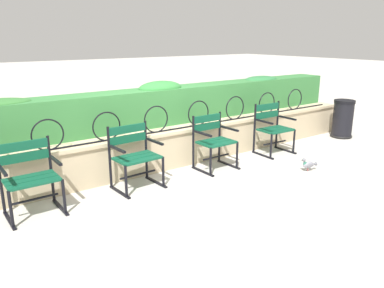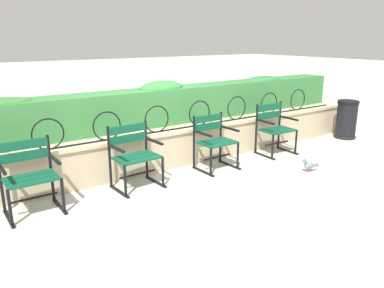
{
  "view_description": "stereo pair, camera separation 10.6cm",
  "coord_description": "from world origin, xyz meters",
  "px_view_note": "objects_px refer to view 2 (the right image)",
  "views": [
    {
      "loc": [
        -3.06,
        -4.09,
        2.04
      ],
      "look_at": [
        0.0,
        0.13,
        0.55
      ],
      "focal_mm": 35.38,
      "sensor_mm": 36.0,
      "label": 1
    },
    {
      "loc": [
        -2.98,
        -4.15,
        2.04
      ],
      "look_at": [
        0.0,
        0.13,
        0.55
      ],
      "focal_mm": 35.38,
      "sensor_mm": 36.0,
      "label": 2
    }
  ],
  "objects_px": {
    "park_chair_centre_left": "(134,154)",
    "pigeon_near_chairs": "(310,165)",
    "park_chair_centre_right": "(214,140)",
    "park_chair_rightmost": "(274,127)",
    "park_chair_leftmost": "(29,175)",
    "trash_bin": "(346,120)"
  },
  "relations": [
    {
      "from": "park_chair_centre_left",
      "to": "trash_bin",
      "type": "distance_m",
      "value": 4.78
    },
    {
      "from": "park_chair_centre_left",
      "to": "park_chair_leftmost",
      "type": "bearing_deg",
      "value": -179.12
    },
    {
      "from": "pigeon_near_chairs",
      "to": "trash_bin",
      "type": "bearing_deg",
      "value": 21.93
    },
    {
      "from": "pigeon_near_chairs",
      "to": "park_chair_rightmost",
      "type": "bearing_deg",
      "value": 74.64
    },
    {
      "from": "park_chair_centre_left",
      "to": "pigeon_near_chairs",
      "type": "bearing_deg",
      "value": -22.61
    },
    {
      "from": "park_chair_leftmost",
      "to": "pigeon_near_chairs",
      "type": "distance_m",
      "value": 4.01
    },
    {
      "from": "park_chair_centre_left",
      "to": "park_chair_centre_right",
      "type": "height_order",
      "value": "park_chair_centre_left"
    },
    {
      "from": "park_chair_rightmost",
      "to": "park_chair_centre_right",
      "type": "bearing_deg",
      "value": -179.14
    },
    {
      "from": "park_chair_centre_left",
      "to": "pigeon_near_chairs",
      "type": "relative_size",
      "value": 3.03
    },
    {
      "from": "park_chair_leftmost",
      "to": "park_chair_rightmost",
      "type": "xyz_separation_m",
      "value": [
        4.14,
        0.02,
        0.0
      ]
    },
    {
      "from": "trash_bin",
      "to": "park_chair_rightmost",
      "type": "bearing_deg",
      "value": 176.95
    },
    {
      "from": "park_chair_centre_right",
      "to": "park_chair_rightmost",
      "type": "distance_m",
      "value": 1.38
    },
    {
      "from": "park_chair_centre_right",
      "to": "pigeon_near_chairs",
      "type": "xyz_separation_m",
      "value": [
        1.1,
        -1.01,
        -0.35
      ]
    },
    {
      "from": "pigeon_near_chairs",
      "to": "park_chair_centre_left",
      "type": "bearing_deg",
      "value": 157.39
    },
    {
      "from": "park_chair_centre_right",
      "to": "park_chair_leftmost",
      "type": "bearing_deg",
      "value": 179.92
    },
    {
      "from": "park_chair_centre_left",
      "to": "trash_bin",
      "type": "xyz_separation_m",
      "value": [
        4.78,
        -0.11,
        -0.1
      ]
    },
    {
      "from": "trash_bin",
      "to": "park_chair_leftmost",
      "type": "bearing_deg",
      "value": 179.16
    },
    {
      "from": "park_chair_leftmost",
      "to": "park_chair_centre_left",
      "type": "relative_size",
      "value": 0.99
    },
    {
      "from": "park_chair_leftmost",
      "to": "park_chair_rightmost",
      "type": "relative_size",
      "value": 0.97
    },
    {
      "from": "park_chair_centre_left",
      "to": "trash_bin",
      "type": "height_order",
      "value": "park_chair_centre_left"
    },
    {
      "from": "park_chair_rightmost",
      "to": "park_chair_centre_left",
      "type": "bearing_deg",
      "value": 179.92
    },
    {
      "from": "pigeon_near_chairs",
      "to": "trash_bin",
      "type": "relative_size",
      "value": 0.37
    }
  ]
}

